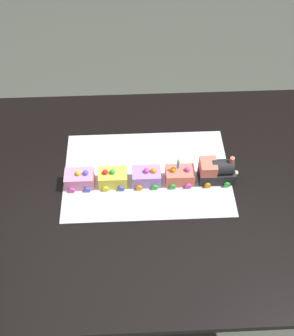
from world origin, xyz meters
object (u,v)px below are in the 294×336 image
at_px(cake_car_gondola_lemon, 113,178).
at_px(dining_table, 157,203).
at_px(cake_car_flatbed_lavender, 147,177).
at_px(cake_locomotive, 217,171).
at_px(cake_car_hopper_bubblegum, 80,179).
at_px(cake_car_tanker_coral, 180,175).
at_px(birthday_candle, 178,164).

bearing_deg(cake_car_gondola_lemon, dining_table, 172.12).
distance_m(dining_table, cake_car_flatbed_lavender, 0.15).
relative_size(cake_locomotive, cake_car_flatbed_lavender, 1.40).
bearing_deg(cake_locomotive, cake_car_hopper_bubblegum, 0.00).
bearing_deg(cake_car_hopper_bubblegum, cake_car_flatbed_lavender, 180.00).
xyz_separation_m(cake_car_tanker_coral, birthday_candle, (0.01, 0.00, 0.07)).
bearing_deg(cake_car_flatbed_lavender, cake_locomotive, 180.00).
bearing_deg(birthday_candle, cake_car_tanker_coral, -180.00).
bearing_deg(cake_car_gondola_lemon, cake_car_hopper_bubblegum, 0.00).
relative_size(dining_table, cake_car_hopper_bubblegum, 14.00).
relative_size(cake_car_flatbed_lavender, birthday_candle, 2.04).
distance_m(cake_car_tanker_coral, cake_car_flatbed_lavender, 0.12).
bearing_deg(cake_locomotive, cake_car_gondola_lemon, 0.00).
xyz_separation_m(cake_locomotive, cake_car_flatbed_lavender, (0.25, 0.00, -0.02)).
height_order(cake_car_flatbed_lavender, cake_car_hopper_bubblegum, same).
height_order(dining_table, cake_locomotive, cake_locomotive).
relative_size(cake_car_tanker_coral, cake_car_gondola_lemon, 1.00).
bearing_deg(cake_car_tanker_coral, dining_table, 15.84).
relative_size(cake_car_hopper_bubblegum, birthday_candle, 2.04).
xyz_separation_m(cake_car_hopper_bubblegum, birthday_candle, (-0.34, 0.00, 0.07)).
height_order(dining_table, cake_car_hopper_bubblegum, cake_car_hopper_bubblegum).
relative_size(cake_car_gondola_lemon, birthday_candle, 2.04).
height_order(cake_locomotive, cake_car_gondola_lemon, cake_locomotive).
bearing_deg(dining_table, cake_car_tanker_coral, -164.16).
bearing_deg(birthday_candle, cake_car_flatbed_lavender, -0.00).
distance_m(cake_car_gondola_lemon, birthday_candle, 0.24).
relative_size(dining_table, birthday_candle, 28.51).
relative_size(dining_table, cake_locomotive, 10.00).
bearing_deg(cake_locomotive, birthday_candle, 0.00).
xyz_separation_m(cake_locomotive, cake_car_hopper_bubblegum, (0.48, 0.00, -0.02)).
distance_m(cake_locomotive, cake_car_tanker_coral, 0.13).
bearing_deg(dining_table, cake_car_gondola_lemon, -7.88).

